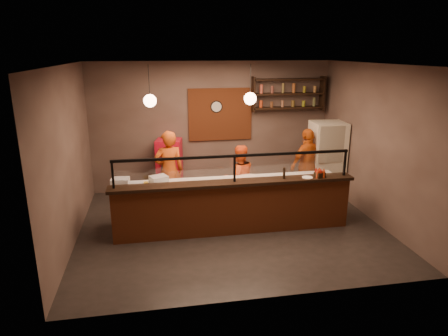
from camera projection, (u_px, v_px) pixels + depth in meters
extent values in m
plane|color=black|center=(231.00, 226.00, 8.14)|extent=(6.00, 6.00, 0.00)
plane|color=#332C28|center=(232.00, 64.00, 7.23)|extent=(6.00, 6.00, 0.00)
plane|color=#6C594F|center=(212.00, 126.00, 10.04)|extent=(6.00, 0.00, 6.00)
plane|color=#6C594F|center=(68.00, 157.00, 7.18)|extent=(0.00, 5.00, 5.00)
plane|color=#6C594F|center=(375.00, 144.00, 8.19)|extent=(0.00, 5.00, 5.00)
plane|color=#6C594F|center=(268.00, 194.00, 5.33)|extent=(6.00, 0.00, 6.00)
cube|color=brown|center=(220.00, 115.00, 9.96)|extent=(1.60, 0.04, 1.30)
cube|color=brown|center=(234.00, 209.00, 7.71)|extent=(4.60, 0.25, 1.00)
cube|color=black|center=(234.00, 183.00, 7.56)|extent=(4.70, 0.37, 0.06)
cube|color=gray|center=(229.00, 203.00, 8.21)|extent=(4.60, 0.75, 0.85)
cube|color=white|center=(229.00, 182.00, 8.08)|extent=(4.60, 0.75, 0.05)
cube|color=white|center=(235.00, 169.00, 7.48)|extent=(4.40, 0.02, 0.50)
cube|color=black|center=(235.00, 156.00, 7.41)|extent=(4.50, 0.05, 0.05)
cube|color=black|center=(113.00, 175.00, 7.11)|extent=(0.04, 0.04, 0.50)
cube|color=black|center=(235.00, 169.00, 7.48)|extent=(0.04, 0.04, 0.50)
cube|color=black|center=(345.00, 163.00, 7.86)|extent=(0.04, 0.04, 0.50)
cube|color=black|center=(288.00, 108.00, 10.07)|extent=(1.80, 0.28, 0.04)
cube|color=black|center=(288.00, 94.00, 9.97)|extent=(1.80, 0.28, 0.04)
cube|color=black|center=(289.00, 79.00, 9.87)|extent=(1.80, 0.28, 0.04)
cube|color=black|center=(253.00, 94.00, 9.82)|extent=(0.04, 0.28, 0.85)
cube|color=black|center=(322.00, 93.00, 10.12)|extent=(0.04, 0.28, 0.85)
cylinder|color=black|center=(216.00, 107.00, 9.88)|extent=(0.30, 0.04, 0.30)
cylinder|color=black|center=(149.00, 81.00, 7.25)|extent=(0.01, 0.01, 0.60)
sphere|color=#FFBA8C|center=(150.00, 101.00, 7.35)|extent=(0.24, 0.24, 0.24)
cylinder|color=black|center=(251.00, 80.00, 7.57)|extent=(0.01, 0.01, 0.60)
sphere|color=#FFBA8C|center=(250.00, 99.00, 7.67)|extent=(0.24, 0.24, 0.24)
imported|color=#C44B12|center=(169.00, 171.00, 8.75)|extent=(0.71, 0.51, 1.80)
imported|color=#E04A15|center=(239.00, 179.00, 8.72)|extent=(0.82, 0.69, 1.50)
imported|color=#C35212|center=(307.00, 165.00, 9.35)|extent=(1.10, 0.79, 1.73)
cube|color=beige|center=(326.00, 160.00, 9.60)|extent=(0.80, 0.75, 1.83)
cube|color=red|center=(170.00, 167.00, 9.78)|extent=(0.69, 0.65, 1.38)
cylinder|color=beige|center=(250.00, 178.00, 8.24)|extent=(0.60, 0.60, 0.01)
cube|color=silver|center=(120.00, 182.00, 7.73)|extent=(0.36, 0.30, 0.17)
cube|color=silver|center=(159.00, 180.00, 7.89)|extent=(0.40, 0.37, 0.16)
cube|color=silver|center=(136.00, 186.00, 7.60)|extent=(0.28, 0.23, 0.14)
cylinder|color=yellow|center=(140.00, 183.00, 7.86)|extent=(0.33, 0.09, 0.06)
cube|color=black|center=(320.00, 175.00, 7.78)|extent=(0.22, 0.20, 0.10)
cylinder|color=black|center=(284.00, 173.00, 7.69)|extent=(0.06, 0.06, 0.22)
cylinder|color=white|center=(307.00, 177.00, 7.77)|extent=(0.24, 0.24, 0.01)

